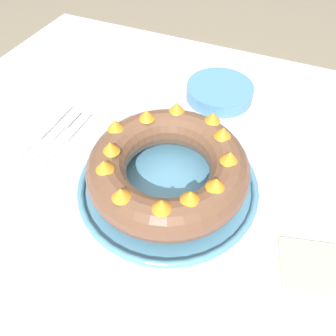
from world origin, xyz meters
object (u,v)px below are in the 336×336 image
object	(u,v)px
serving_knife	(36,139)
bundt_cake	(168,167)
napkin	(321,267)
serving_dish	(168,184)
side_bowl	(220,92)
fork	(56,134)
cake_knife	(62,141)

from	to	relation	value
serving_knife	bundt_cake	bearing A→B (deg)	-4.55
serving_knife	napkin	xyz separation A→B (m)	(0.58, -0.05, -0.00)
serving_dish	side_bowl	world-z (taller)	side_bowl
side_bowl	napkin	size ratio (longest dim) A/B	1.27
fork	side_bowl	bearing A→B (deg)	44.17
bundt_cake	napkin	distance (m)	0.28
cake_knife	side_bowl	distance (m)	0.37
serving_dish	serving_knife	size ratio (longest dim) A/B	1.54
serving_knife	cake_knife	distance (m)	0.06
serving_dish	cake_knife	bearing A→B (deg)	174.86
serving_dish	napkin	world-z (taller)	serving_dish
cake_knife	napkin	world-z (taller)	cake_knife
serving_dish	side_bowl	distance (m)	0.30
bundt_cake	cake_knife	size ratio (longest dim) A/B	1.62
napkin	side_bowl	bearing A→B (deg)	128.07
fork	cake_knife	world-z (taller)	cake_knife
side_bowl	serving_dish	bearing A→B (deg)	-90.77
fork	serving_knife	distance (m)	0.04
side_bowl	bundt_cake	bearing A→B (deg)	-90.78
side_bowl	napkin	bearing A→B (deg)	-51.93
serving_dish	serving_knife	xyz separation A→B (m)	(-0.30, 0.01, -0.01)
serving_dish	bundt_cake	bearing A→B (deg)	142.30
fork	serving_dish	bearing A→B (deg)	-6.62
bundt_cake	fork	distance (m)	0.28
fork	bundt_cake	bearing A→B (deg)	-6.62
serving_dish	cake_knife	distance (m)	0.25
serving_dish	bundt_cake	size ratio (longest dim) A/B	1.16
cake_knife	side_bowl	size ratio (longest dim) A/B	1.10
bundt_cake	napkin	world-z (taller)	bundt_cake
serving_dish	fork	xyz separation A→B (m)	(-0.27, 0.03, -0.01)
serving_knife	cake_knife	bearing A→B (deg)	13.76
serving_knife	cake_knife	xyz separation A→B (m)	(0.05, 0.02, -0.00)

